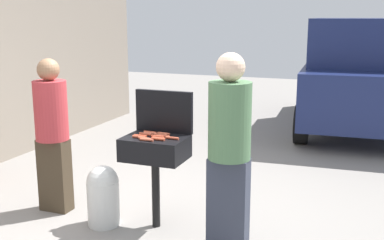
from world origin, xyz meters
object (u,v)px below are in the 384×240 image
(hot_dog_3, at_px, (158,137))
(hot_dog_10, at_px, (150,132))
(hot_dog_0, at_px, (140,136))
(hot_dog_14, at_px, (172,138))
(propane_tank, at_px, (103,194))
(hot_dog_5, at_px, (139,137))
(hot_dog_9, at_px, (150,133))
(parked_minivan, at_px, (360,73))
(person_right, at_px, (229,146))
(hot_dog_12, at_px, (158,139))
(person_left, at_px, (52,130))
(bbq_grill, at_px, (155,151))
(hot_dog_1, at_px, (159,138))
(hot_dog_6, at_px, (164,134))
(hot_dog_7, at_px, (145,139))
(hot_dog_2, at_px, (147,140))
(hot_dog_8, at_px, (161,135))
(hot_dog_11, at_px, (163,136))
(hot_dog_4, at_px, (145,134))

(hot_dog_3, distance_m, hot_dog_10, 0.19)
(hot_dog_10, bearing_deg, hot_dog_0, -99.98)
(hot_dog_14, relative_size, propane_tank, 0.21)
(hot_dog_5, bearing_deg, hot_dog_9, 77.89)
(hot_dog_5, distance_m, parked_minivan, 5.66)
(person_right, xyz_separation_m, parked_minivan, (0.88, 5.47, 0.07))
(propane_tank, bearing_deg, hot_dog_12, 5.06)
(person_left, bearing_deg, hot_dog_0, 8.66)
(bbq_grill, relative_size, hot_dog_3, 7.06)
(hot_dog_1, distance_m, hot_dog_6, 0.19)
(hot_dog_6, relative_size, person_right, 0.07)
(hot_dog_7, xyz_separation_m, propane_tank, (-0.46, -0.03, -0.61))
(hot_dog_5, height_order, person_left, person_left)
(hot_dog_2, height_order, hot_dog_6, same)
(hot_dog_8, bearing_deg, parked_minivan, 72.55)
(hot_dog_7, distance_m, hot_dog_8, 0.20)
(hot_dog_3, relative_size, hot_dog_14, 1.00)
(hot_dog_3, bearing_deg, person_left, 179.57)
(propane_tank, bearing_deg, hot_dog_11, 15.89)
(hot_dog_3, distance_m, person_right, 0.79)
(bbq_grill, distance_m, hot_dog_3, 0.16)
(bbq_grill, relative_size, hot_dog_10, 7.06)
(hot_dog_3, bearing_deg, hot_dog_10, 138.03)
(hot_dog_2, distance_m, hot_dog_12, 0.11)
(hot_dog_5, xyz_separation_m, person_left, (-1.06, 0.09, -0.04))
(hot_dog_10, relative_size, person_left, 0.08)
(hot_dog_5, relative_size, propane_tank, 0.21)
(hot_dog_5, bearing_deg, hot_dog_8, 42.38)
(hot_dog_4, xyz_separation_m, person_left, (-1.07, -0.04, -0.04))
(hot_dog_0, xyz_separation_m, propane_tank, (-0.37, -0.10, -0.61))
(bbq_grill, distance_m, hot_dog_8, 0.17)
(hot_dog_0, relative_size, hot_dog_2, 1.00)
(hot_dog_9, bearing_deg, parked_minivan, 71.23)
(hot_dog_6, xyz_separation_m, person_left, (-1.23, -0.12, -0.04))
(hot_dog_7, distance_m, hot_dog_10, 0.25)
(bbq_grill, bearing_deg, hot_dog_5, -142.22)
(hot_dog_7, distance_m, person_right, 0.85)
(hot_dog_5, relative_size, person_right, 0.07)
(hot_dog_2, height_order, parked_minivan, parked_minivan)
(bbq_grill, height_order, hot_dog_5, hot_dog_5)
(hot_dog_4, distance_m, hot_dog_5, 0.12)
(bbq_grill, height_order, person_right, person_right)
(hot_dog_7, relative_size, hot_dog_8, 1.00)
(hot_dog_4, distance_m, hot_dog_7, 0.17)
(person_left, xyz_separation_m, person_right, (1.99, -0.19, 0.07))
(hot_dog_12, bearing_deg, hot_dog_1, 102.88)
(hot_dog_4, bearing_deg, propane_tank, -154.69)
(hot_dog_14, relative_size, person_right, 0.07)
(hot_dog_9, bearing_deg, hot_dog_1, -42.66)
(person_left, bearing_deg, hot_dog_4, 13.03)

